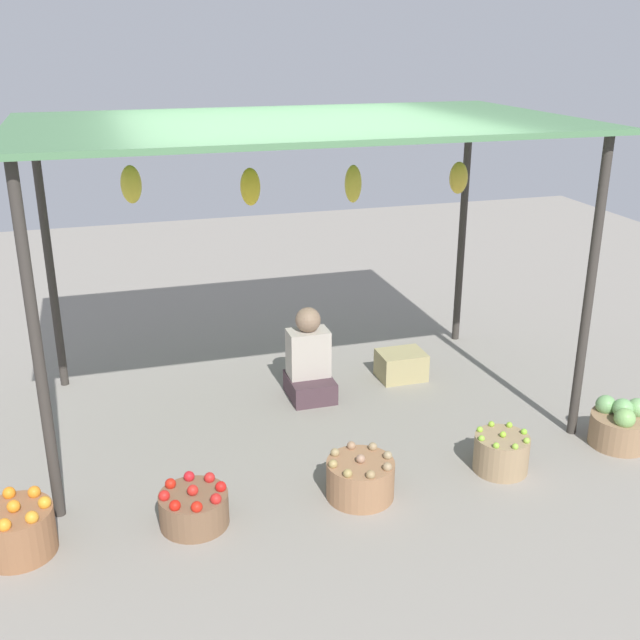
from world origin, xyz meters
The scene contains 9 objects.
ground_plane centered at (0.00, 0.00, 0.00)m, with size 14.00×14.00×0.00m, color gray.
market_stall_structure centered at (-0.01, 0.00, 2.14)m, with size 4.05×2.31×2.29m.
vendor_person centered at (0.11, 0.19, 0.30)m, with size 0.36×0.44×0.78m.
basket_oranges centered at (-2.09, -1.34, 0.15)m, with size 0.43×0.43×0.36m.
basket_red_tomatoes centered at (-1.06, -1.35, 0.12)m, with size 0.43×0.43×0.28m.
basket_potatoes centered at (0.03, -1.35, 0.13)m, with size 0.45×0.45×0.31m.
basket_limes centered at (1.08, -1.33, 0.13)m, with size 0.38×0.38×0.30m.
basket_cabbages centered at (2.10, -1.26, 0.16)m, with size 0.43×0.43×0.37m.
wooden_crate_near_vendor centered at (0.99, 0.29, 0.12)m, with size 0.40×0.31×0.24m, color tan.
Camera 1 is at (-1.46, -5.43, 2.88)m, focal length 42.85 mm.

